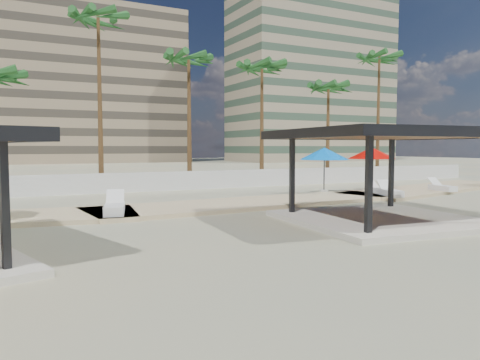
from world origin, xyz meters
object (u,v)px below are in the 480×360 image
(pavilion_central, at_px, (382,167))
(lounger_b, at_px, (390,192))
(umbrella_c, at_px, (372,153))
(lounger_d, at_px, (442,188))
(lounger_c, at_px, (379,190))
(lounger_a, at_px, (115,208))

(pavilion_central, height_order, lounger_b, pavilion_central)
(umbrella_c, distance_m, lounger_d, 4.56)
(umbrella_c, xyz_separation_m, lounger_c, (-1.33, -2.02, -2.04))
(lounger_d, bearing_deg, pavilion_central, 130.92)
(umbrella_c, height_order, lounger_b, umbrella_c)
(lounger_b, height_order, lounger_d, lounger_b)
(lounger_a, distance_m, lounger_c, 15.09)
(lounger_a, height_order, lounger_b, lounger_a)
(lounger_d, bearing_deg, lounger_c, 93.68)
(pavilion_central, height_order, lounger_c, pavilion_central)
(lounger_a, bearing_deg, umbrella_c, -63.68)
(lounger_c, bearing_deg, lounger_a, 100.22)
(lounger_a, distance_m, lounger_b, 14.53)
(umbrella_c, relative_size, lounger_d, 1.67)
(umbrella_c, xyz_separation_m, lounger_a, (-16.36, -3.35, -2.01))
(lounger_b, xyz_separation_m, lounger_d, (4.97, 0.77, -0.01))
(umbrella_c, relative_size, lounger_c, 1.69)
(pavilion_central, xyz_separation_m, lounger_a, (-8.47, 5.62, -1.64))
(pavilion_central, relative_size, lounger_b, 3.34)
(pavilion_central, bearing_deg, lounger_a, 152.09)
(lounger_a, relative_size, lounger_d, 1.16)
(lounger_d, bearing_deg, lounger_a, 103.11)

